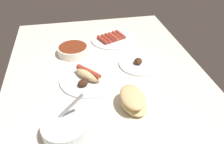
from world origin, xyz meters
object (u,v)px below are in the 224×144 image
object	(u,v)px
plate_hotdog_assembled	(89,77)
bowl_coleslaw	(64,129)
plate_sausages	(112,39)
bowl_chili	(73,50)
plate_grilled_meat	(139,63)
bread_stack	(133,100)

from	to	relation	value
plate_hotdog_assembled	bowl_coleslaw	bearing A→B (deg)	158.66
plate_sausages	bowl_chili	world-z (taller)	bowl_chili
plate_sausages	plate_grilled_meat	distance (cm)	28.30
plate_grilled_meat	bowl_coleslaw	bearing A→B (deg)	134.56
bread_stack	bowl_chili	bearing A→B (deg)	24.17
bowl_coleslaw	plate_grilled_meat	bearing A→B (deg)	-45.44
bread_stack	plate_grilled_meat	world-z (taller)	bread_stack
bowl_coleslaw	plate_grilled_meat	size ratio (longest dim) A/B	0.76
plate_sausages	bread_stack	size ratio (longest dim) A/B	1.50
plate_sausages	bowl_coleslaw	size ratio (longest dim) A/B	1.55
plate_hotdog_assembled	plate_grilled_meat	bearing A→B (deg)	-74.02
plate_sausages	plate_grilled_meat	size ratio (longest dim) A/B	1.18
plate_sausages	plate_grilled_meat	xyz separation A→B (cm)	(-27.09, -8.20, -0.14)
plate_sausages	bowl_coleslaw	bearing A→B (deg)	155.92
bowl_coleslaw	bread_stack	bearing A→B (deg)	-71.68
bowl_chili	plate_hotdog_assembled	xyz separation A→B (cm)	(-23.59, -5.26, -0.73)
bowl_chili	bowl_coleslaw	world-z (taller)	bowl_coleslaw
plate_sausages	bowl_coleslaw	distance (cm)	68.81
plate_sausages	bowl_coleslaw	world-z (taller)	bowl_coleslaw
bowl_chili	plate_grilled_meat	distance (cm)	34.55
bowl_chili	plate_hotdog_assembled	bearing A→B (deg)	-167.44
plate_hotdog_assembled	bowl_chili	bearing A→B (deg)	12.56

